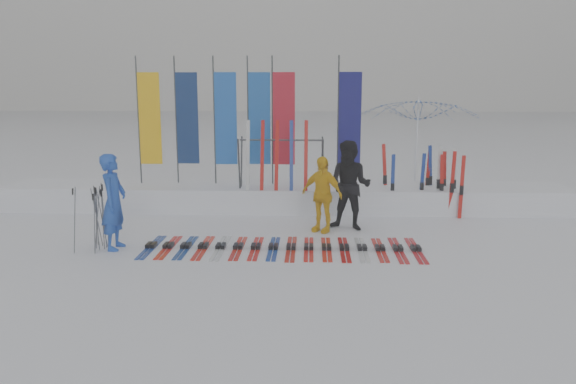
{
  "coord_description": "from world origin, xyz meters",
  "views": [
    {
      "loc": [
        0.65,
        -9.29,
        3.06
      ],
      "look_at": [
        0.2,
        1.6,
        1.0
      ],
      "focal_mm": 35.0,
      "sensor_mm": 36.0,
      "label": 1
    }
  ],
  "objects_px": {
    "person_blue": "(114,202)",
    "person_black": "(350,186)",
    "person_yellow": "(322,194)",
    "tent_canopy": "(416,150)",
    "ski_row": "(283,247)",
    "ski_rack": "(281,156)"
  },
  "relations": [
    {
      "from": "tent_canopy",
      "to": "person_yellow",
      "type": "bearing_deg",
      "value": -130.5
    },
    {
      "from": "ski_row",
      "to": "ski_rack",
      "type": "relative_size",
      "value": 2.56
    },
    {
      "from": "person_yellow",
      "to": "tent_canopy",
      "type": "relative_size",
      "value": 0.51
    },
    {
      "from": "person_blue",
      "to": "person_black",
      "type": "bearing_deg",
      "value": -68.26
    },
    {
      "from": "person_blue",
      "to": "person_yellow",
      "type": "xyz_separation_m",
      "value": [
        3.95,
        1.46,
        -0.11
      ]
    },
    {
      "from": "person_black",
      "to": "ski_rack",
      "type": "distance_m",
      "value": 2.28
    },
    {
      "from": "person_yellow",
      "to": "ski_row",
      "type": "bearing_deg",
      "value": -88.35
    },
    {
      "from": "person_black",
      "to": "ski_row",
      "type": "xyz_separation_m",
      "value": [
        -1.35,
        -1.57,
        -0.93
      ]
    },
    {
      "from": "ski_row",
      "to": "ski_rack",
      "type": "distance_m",
      "value": 3.46
    },
    {
      "from": "person_yellow",
      "to": "tent_canopy",
      "type": "distance_m",
      "value": 3.89
    },
    {
      "from": "ski_row",
      "to": "person_yellow",
      "type": "bearing_deg",
      "value": 61.21
    },
    {
      "from": "person_yellow",
      "to": "ski_rack",
      "type": "xyz_separation_m",
      "value": [
        -0.96,
        1.82,
        0.58
      ]
    },
    {
      "from": "tent_canopy",
      "to": "ski_row",
      "type": "relative_size",
      "value": 0.6
    },
    {
      "from": "tent_canopy",
      "to": "person_blue",
      "type": "bearing_deg",
      "value": -145.78
    },
    {
      "from": "tent_canopy",
      "to": "person_black",
      "type": "bearing_deg",
      "value": -124.82
    },
    {
      "from": "person_blue",
      "to": "person_black",
      "type": "height_order",
      "value": "person_black"
    },
    {
      "from": "person_black",
      "to": "ski_row",
      "type": "height_order",
      "value": "person_black"
    },
    {
      "from": "tent_canopy",
      "to": "ski_rack",
      "type": "distance_m",
      "value": 3.62
    },
    {
      "from": "person_black",
      "to": "tent_canopy",
      "type": "bearing_deg",
      "value": 75.84
    },
    {
      "from": "person_blue",
      "to": "person_black",
      "type": "xyz_separation_m",
      "value": [
        4.55,
        1.66,
        0.05
      ]
    },
    {
      "from": "person_blue",
      "to": "person_yellow",
      "type": "relative_size",
      "value": 1.13
    },
    {
      "from": "person_yellow",
      "to": "person_black",
      "type": "bearing_deg",
      "value": 48.97
    }
  ]
}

